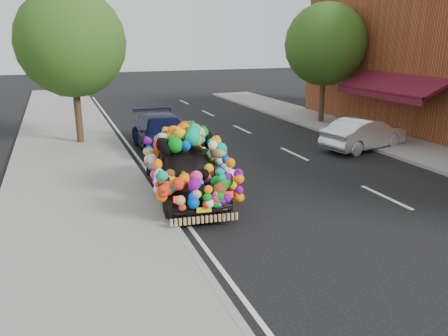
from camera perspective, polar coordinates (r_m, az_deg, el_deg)
The scene contains 10 objects.
ground at distance 10.84m, azimuth 5.76°, elevation -6.20°, with size 100.00×100.00×0.00m, color black.
sidewalk at distance 9.81m, azimuth -17.62°, elevation -9.11°, with size 4.00×60.00×0.12m, color gray.
kerb at distance 10.05m, azimuth -6.40°, elevation -7.71°, with size 0.15×60.00×0.13m, color gray.
footpath_far at distance 17.94m, azimuth 25.29°, elevation 1.67°, with size 3.00×40.00×0.12m, color gray.
lane_markings at distance 12.79m, azimuth 20.37°, elevation -3.57°, with size 6.00×50.00×0.01m, color silver, non-canonical shape.
tree_near_sidewalk at distance 18.41m, azimuth -19.30°, elevation 15.19°, with size 4.20×4.20×6.13m.
tree_far_b at distance 22.70m, azimuth 13.10°, elevation 15.43°, with size 4.00×4.00×5.90m.
plush_art_car at distance 11.65m, azimuth -4.87°, elevation 0.95°, with size 2.50×4.56×2.07m.
navy_sedan at distance 16.87m, azimuth -7.95°, elevation 4.45°, with size 1.92×4.72×1.37m, color black.
silver_hatchback at distance 17.91m, azimuth 17.85°, elevation 4.29°, with size 1.31×3.75×1.24m, color silver.
Camera 1 is at (-4.58, -8.90, 4.18)m, focal length 35.00 mm.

